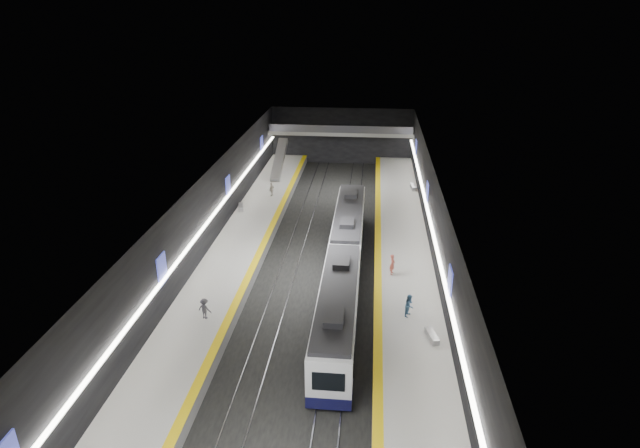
# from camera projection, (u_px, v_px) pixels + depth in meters

# --- Properties ---
(ground) EXTENTS (70.00, 70.00, 0.00)m
(ground) POSITION_uv_depth(u_px,v_px,m) (315.00, 278.00, 45.58)
(ground) COLOR black
(ground) RESTS_ON ground
(ceiling) EXTENTS (20.00, 70.00, 0.04)m
(ceiling) POSITION_uv_depth(u_px,v_px,m) (315.00, 190.00, 42.47)
(ceiling) COLOR beige
(ceiling) RESTS_ON wall_left
(wall_left) EXTENTS (0.04, 70.00, 8.00)m
(wall_left) POSITION_uv_depth(u_px,v_px,m) (197.00, 231.00, 44.95)
(wall_left) COLOR black
(wall_left) RESTS_ON ground
(wall_right) EXTENTS (0.04, 70.00, 8.00)m
(wall_right) POSITION_uv_depth(u_px,v_px,m) (438.00, 241.00, 43.10)
(wall_right) COLOR black
(wall_right) RESTS_ON ground
(wall_back) EXTENTS (20.00, 0.04, 8.00)m
(wall_back) POSITION_uv_depth(u_px,v_px,m) (342.00, 136.00, 76.12)
(wall_back) COLOR black
(wall_back) RESTS_ON ground
(platform_left) EXTENTS (5.00, 70.00, 1.00)m
(platform_left) POSITION_uv_depth(u_px,v_px,m) (229.00, 269.00, 46.07)
(platform_left) COLOR slate
(platform_left) RESTS_ON ground
(tile_surface_left) EXTENTS (5.00, 70.00, 0.02)m
(tile_surface_left) POSITION_uv_depth(u_px,v_px,m) (228.00, 264.00, 45.88)
(tile_surface_left) COLOR #B2B1AC
(tile_surface_left) RESTS_ON platform_left
(tactile_strip_left) EXTENTS (0.60, 70.00, 0.02)m
(tactile_strip_left) POSITION_uv_depth(u_px,v_px,m) (254.00, 265.00, 45.67)
(tactile_strip_left) COLOR yellow
(tactile_strip_left) RESTS_ON platform_left
(platform_right) EXTENTS (5.00, 70.00, 1.00)m
(platform_right) POSITION_uv_depth(u_px,v_px,m) (404.00, 277.00, 44.69)
(platform_right) COLOR slate
(platform_right) RESTS_ON ground
(tile_surface_right) EXTENTS (5.00, 70.00, 0.02)m
(tile_surface_right) POSITION_uv_depth(u_px,v_px,m) (404.00, 272.00, 44.49)
(tile_surface_right) COLOR #B2B1AC
(tile_surface_right) RESTS_ON platform_right
(tactile_strip_right) EXTENTS (0.60, 70.00, 0.02)m
(tactile_strip_right) POSITION_uv_depth(u_px,v_px,m) (378.00, 271.00, 44.69)
(tactile_strip_right) COLOR yellow
(tactile_strip_right) RESTS_ON platform_right
(rails) EXTENTS (6.52, 70.00, 0.12)m
(rails) POSITION_uv_depth(u_px,v_px,m) (315.00, 278.00, 45.55)
(rails) COLOR gray
(rails) RESTS_ON ground
(train) EXTENTS (2.69, 30.04, 3.60)m
(train) POSITION_uv_depth(u_px,v_px,m) (344.00, 262.00, 43.50)
(train) COLOR #0E0E36
(train) RESTS_ON ground
(ad_posters) EXTENTS (19.94, 53.50, 2.20)m
(ad_posters) POSITION_uv_depth(u_px,v_px,m) (316.00, 225.00, 44.75)
(ad_posters) COLOR #3E46BA
(ad_posters) RESTS_ON wall_left
(cove_light_left) EXTENTS (0.25, 68.60, 0.12)m
(cove_light_left) POSITION_uv_depth(u_px,v_px,m) (200.00, 233.00, 45.00)
(cove_light_left) COLOR white
(cove_light_left) RESTS_ON wall_left
(cove_light_right) EXTENTS (0.25, 68.60, 0.12)m
(cove_light_right) POSITION_uv_depth(u_px,v_px,m) (435.00, 243.00, 43.20)
(cove_light_right) COLOR white
(cove_light_right) RESTS_ON wall_right
(mezzanine_bridge) EXTENTS (20.00, 3.00, 1.50)m
(mezzanine_bridge) POSITION_uv_depth(u_px,v_px,m) (341.00, 132.00, 73.82)
(mezzanine_bridge) COLOR gray
(mezzanine_bridge) RESTS_ON wall_left
(escalator) EXTENTS (1.20, 7.50, 3.92)m
(escalator) POSITION_uv_depth(u_px,v_px,m) (279.00, 159.00, 68.99)
(escalator) COLOR #99999E
(escalator) RESTS_ON platform_left
(bench_left_far) EXTENTS (0.88, 1.83, 0.43)m
(bench_left_far) POSITION_uv_depth(u_px,v_px,m) (241.00, 207.00, 57.82)
(bench_left_far) COLOR #99999E
(bench_left_far) RESTS_ON platform_left
(bench_right_near) EXTENTS (0.89, 1.79, 0.42)m
(bench_right_near) POSITION_uv_depth(u_px,v_px,m) (432.00, 336.00, 35.67)
(bench_right_near) COLOR #99999E
(bench_right_near) RESTS_ON platform_right
(bench_right_far) EXTENTS (0.78, 2.03, 0.48)m
(bench_right_far) POSITION_uv_depth(u_px,v_px,m) (413.00, 187.00, 63.89)
(bench_right_far) COLOR #99999E
(bench_right_far) RESTS_ON platform_right
(passenger_right_a) EXTENTS (0.54, 0.71, 1.74)m
(passenger_right_a) POSITION_uv_depth(u_px,v_px,m) (392.00, 264.00, 43.87)
(passenger_right_a) COLOR #C9594B
(passenger_right_a) RESTS_ON platform_right
(passenger_right_b) EXTENTS (0.93, 1.01, 1.68)m
(passenger_right_b) POSITION_uv_depth(u_px,v_px,m) (410.00, 305.00, 38.04)
(passenger_right_b) COLOR teal
(passenger_right_b) RESTS_ON platform_right
(passenger_left_a) EXTENTS (0.71, 1.02, 1.60)m
(passenger_left_a) POSITION_uv_depth(u_px,v_px,m) (272.00, 189.00, 61.40)
(passenger_left_a) COLOR beige
(passenger_left_a) RESTS_ON platform_left
(passenger_left_b) EXTENTS (1.14, 0.84, 1.57)m
(passenger_left_b) POSITION_uv_depth(u_px,v_px,m) (205.00, 309.00, 37.73)
(passenger_left_b) COLOR #45444C
(passenger_left_b) RESTS_ON platform_left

